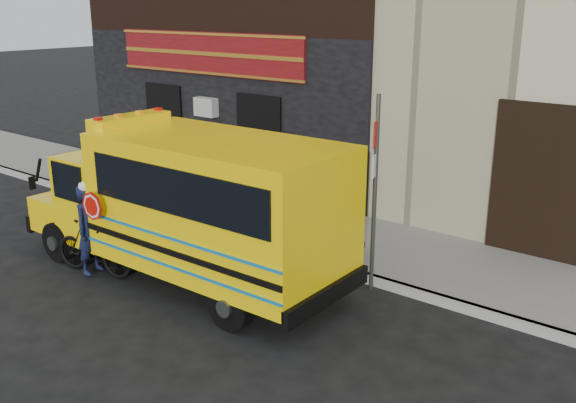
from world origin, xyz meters
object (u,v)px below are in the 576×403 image
(cyclist, at_px, (90,232))
(bicycle, at_px, (93,248))
(school_bus, at_px, (192,203))
(sign_pole, at_px, (375,187))

(cyclist, bearing_deg, bicycle, -52.99)
(bicycle, bearing_deg, school_bus, -72.48)
(cyclist, bearing_deg, sign_pole, -71.31)
(school_bus, relative_size, sign_pole, 1.98)
(sign_pole, height_order, bicycle, sign_pole)
(sign_pole, bearing_deg, school_bus, -148.20)
(sign_pole, height_order, cyclist, sign_pole)
(school_bus, distance_m, sign_pole, 3.25)
(school_bus, relative_size, bicycle, 3.96)
(school_bus, xyz_separation_m, bicycle, (-1.70, -0.98, -0.98))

